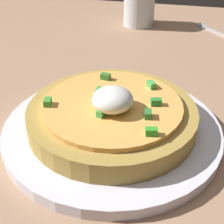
{
  "coord_description": "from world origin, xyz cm",
  "views": [
    {
      "loc": [
        -38.89,
        -10.47,
        29.4
      ],
      "look_at": [
        -4.94,
        -3.02,
        6.29
      ],
      "focal_mm": 54.2,
      "sensor_mm": 36.0,
      "label": 1
    }
  ],
  "objects_px": {
    "pizza": "(112,114)",
    "plate": "(112,130)",
    "cup_near": "(140,5)",
    "fork": "(210,30)"
  },
  "relations": [
    {
      "from": "fork",
      "to": "plate",
      "type": "bearing_deg",
      "value": 119.96
    },
    {
      "from": "plate",
      "to": "cup_near",
      "type": "bearing_deg",
      "value": 3.69
    },
    {
      "from": "pizza",
      "to": "fork",
      "type": "bearing_deg",
      "value": -17.42
    },
    {
      "from": "cup_near",
      "to": "fork",
      "type": "distance_m",
      "value": 0.17
    },
    {
      "from": "pizza",
      "to": "fork",
      "type": "height_order",
      "value": "pizza"
    },
    {
      "from": "pizza",
      "to": "plate",
      "type": "bearing_deg",
      "value": 17.85
    },
    {
      "from": "plate",
      "to": "fork",
      "type": "relative_size",
      "value": 3.33
    },
    {
      "from": "plate",
      "to": "fork",
      "type": "height_order",
      "value": "plate"
    },
    {
      "from": "plate",
      "to": "pizza",
      "type": "height_order",
      "value": "pizza"
    },
    {
      "from": "cup_near",
      "to": "fork",
      "type": "bearing_deg",
      "value": -92.16
    }
  ]
}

